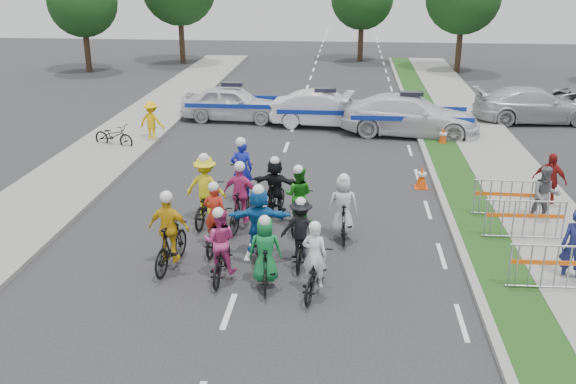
# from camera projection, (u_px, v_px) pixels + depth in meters

# --- Properties ---
(ground) EXTENTS (90.00, 90.00, 0.00)m
(ground) POSITION_uv_depth(u_px,v_px,m) (229.00, 311.00, 12.90)
(ground) COLOR #28282B
(ground) RESTS_ON ground
(curb_right) EXTENTS (0.20, 60.00, 0.12)m
(curb_right) POSITION_uv_depth(u_px,v_px,m) (451.00, 222.00, 17.10)
(curb_right) COLOR gray
(curb_right) RESTS_ON ground
(grass_strip) EXTENTS (1.20, 60.00, 0.11)m
(grass_strip) POSITION_uv_depth(u_px,v_px,m) (478.00, 223.00, 17.04)
(grass_strip) COLOR #1E4215
(grass_strip) RESTS_ON ground
(sidewalk_right) EXTENTS (2.40, 60.00, 0.13)m
(sidewalk_right) POSITION_uv_depth(u_px,v_px,m) (547.00, 225.00, 16.88)
(sidewalk_right) COLOR gray
(sidewalk_right) RESTS_ON ground
(sidewalk_left) EXTENTS (3.00, 60.00, 0.13)m
(sidewalk_left) POSITION_uv_depth(u_px,v_px,m) (34.00, 207.00, 18.13)
(sidewalk_left) COLOR gray
(sidewalk_left) RESTS_ON ground
(rider_0) EXTENTS (0.85, 1.73, 1.68)m
(rider_0) POSITION_uv_depth(u_px,v_px,m) (314.00, 269.00, 13.42)
(rider_0) COLOR black
(rider_0) RESTS_ON ground
(rider_1) EXTENTS (0.75, 1.64, 1.69)m
(rider_1) POSITION_uv_depth(u_px,v_px,m) (266.00, 259.00, 13.66)
(rider_1) COLOR black
(rider_1) RESTS_ON ground
(rider_2) EXTENTS (0.72, 1.68, 1.71)m
(rider_2) POSITION_uv_depth(u_px,v_px,m) (221.00, 252.00, 14.04)
(rider_2) COLOR black
(rider_2) RESTS_ON ground
(rider_3) EXTENTS (1.00, 1.86, 1.90)m
(rider_3) POSITION_uv_depth(u_px,v_px,m) (170.00, 238.00, 14.48)
(rider_3) COLOR black
(rider_3) RESTS_ON ground
(rider_4) EXTENTS (0.94, 1.65, 1.66)m
(rider_4) POSITION_uv_depth(u_px,v_px,m) (301.00, 237.00, 14.72)
(rider_4) COLOR black
(rider_4) RESTS_ON ground
(rider_5) EXTENTS (1.51, 1.81, 1.86)m
(rider_5) POSITION_uv_depth(u_px,v_px,m) (259.00, 227.00, 14.96)
(rider_5) COLOR black
(rider_5) RESTS_ON ground
(rider_6) EXTENTS (0.72, 1.76, 1.76)m
(rider_6) POSITION_uv_depth(u_px,v_px,m) (216.00, 227.00, 15.49)
(rider_6) COLOR black
(rider_6) RESTS_ON ground
(rider_7) EXTENTS (0.78, 1.71, 1.76)m
(rider_7) POSITION_uv_depth(u_px,v_px,m) (343.00, 213.00, 16.01)
(rider_7) COLOR black
(rider_7) RESTS_ON ground
(rider_8) EXTENTS (0.81, 1.79, 1.76)m
(rider_8) POSITION_uv_depth(u_px,v_px,m) (298.00, 204.00, 16.68)
(rider_8) COLOR black
(rider_8) RESTS_ON ground
(rider_9) EXTENTS (0.99, 1.83, 1.86)m
(rider_9) POSITION_uv_depth(u_px,v_px,m) (241.00, 202.00, 16.66)
(rider_9) COLOR black
(rider_9) RESTS_ON ground
(rider_10) EXTENTS (1.15, 1.98, 1.96)m
(rider_10) POSITION_uv_depth(u_px,v_px,m) (206.00, 196.00, 17.02)
(rider_10) COLOR black
(rider_10) RESTS_ON ground
(rider_11) EXTENTS (1.44, 1.72, 1.74)m
(rider_11) POSITION_uv_depth(u_px,v_px,m) (275.00, 191.00, 17.42)
(rider_11) COLOR black
(rider_11) RESTS_ON ground
(rider_12) EXTENTS (1.05, 2.05, 1.99)m
(rider_12) POSITION_uv_depth(u_px,v_px,m) (242.00, 181.00, 18.41)
(rider_12) COLOR black
(rider_12) RESTS_ON ground
(police_car_0) EXTENTS (4.54, 2.07, 1.51)m
(police_car_0) POSITION_uv_depth(u_px,v_px,m) (233.00, 103.00, 27.91)
(police_car_0) COLOR silver
(police_car_0) RESTS_ON ground
(police_car_1) EXTENTS (4.55, 1.87, 1.47)m
(police_car_1) POSITION_uv_depth(u_px,v_px,m) (325.00, 109.00, 26.88)
(police_car_1) COLOR silver
(police_car_1) RESTS_ON ground
(police_car_2) EXTENTS (5.73, 2.95, 1.59)m
(police_car_2) POSITION_uv_depth(u_px,v_px,m) (410.00, 115.00, 25.58)
(police_car_2) COLOR silver
(police_car_2) RESTS_ON ground
(civilian_sedan) EXTENTS (5.26, 2.48, 1.48)m
(civilian_sedan) POSITION_uv_depth(u_px,v_px,m) (534.00, 105.00, 27.59)
(civilian_sedan) COLOR #BBBBC1
(civilian_sedan) RESTS_ON ground
(spectator_0) EXTENTS (0.72, 0.60, 1.70)m
(spectator_0) POSITION_uv_depth(u_px,v_px,m) (576.00, 247.00, 13.77)
(spectator_0) COLOR navy
(spectator_0) RESTS_ON ground
(spectator_1) EXTENTS (0.81, 0.65, 1.58)m
(spectator_1) POSITION_uv_depth(u_px,v_px,m) (545.00, 195.00, 16.97)
(spectator_1) COLOR slate
(spectator_1) RESTS_ON ground
(spectator_2) EXTENTS (1.01, 0.82, 1.61)m
(spectator_2) POSITION_uv_depth(u_px,v_px,m) (549.00, 181.00, 18.02)
(spectator_2) COLOR maroon
(spectator_2) RESTS_ON ground
(marshal_hiviz) EXTENTS (1.11, 0.79, 1.57)m
(marshal_hiviz) POSITION_uv_depth(u_px,v_px,m) (152.00, 121.00, 24.67)
(marshal_hiviz) COLOR yellow
(marshal_hiviz) RESTS_ON ground
(barrier_0) EXTENTS (2.01, 0.54, 1.12)m
(barrier_0) POSITION_uv_depth(u_px,v_px,m) (556.00, 270.00, 13.40)
(barrier_0) COLOR #A5A8AD
(barrier_0) RESTS_ON ground
(barrier_1) EXTENTS (2.01, 0.54, 1.12)m
(barrier_1) POSITION_uv_depth(u_px,v_px,m) (524.00, 221.00, 15.86)
(barrier_1) COLOR #A5A8AD
(barrier_1) RESTS_ON ground
(barrier_2) EXTENTS (2.01, 0.55, 1.12)m
(barrier_2) POSITION_uv_depth(u_px,v_px,m) (510.00, 200.00, 17.27)
(barrier_2) COLOR #A5A8AD
(barrier_2) RESTS_ON ground
(cone_0) EXTENTS (0.40, 0.40, 0.70)m
(cone_0) POSITION_uv_depth(u_px,v_px,m) (422.00, 177.00, 19.73)
(cone_0) COLOR #F24C0C
(cone_0) RESTS_ON ground
(cone_1) EXTENTS (0.40, 0.40, 0.70)m
(cone_1) POSITION_uv_depth(u_px,v_px,m) (443.00, 137.00, 24.24)
(cone_1) COLOR #F24C0C
(cone_1) RESTS_ON ground
(parked_bike) EXTENTS (1.78, 1.05, 0.88)m
(parked_bike) POSITION_uv_depth(u_px,v_px,m) (114.00, 136.00, 23.99)
(parked_bike) COLOR black
(parked_bike) RESTS_ON ground
(tree_0) EXTENTS (4.20, 4.20, 6.30)m
(tree_0) POSITION_uv_depth(u_px,v_px,m) (82.00, 2.00, 38.89)
(tree_0) COLOR #382619
(tree_0) RESTS_ON ground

